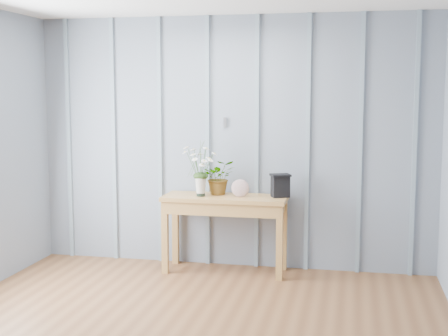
% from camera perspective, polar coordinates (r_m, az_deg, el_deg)
% --- Properties ---
extents(room_shell, '(4.00, 4.50, 2.50)m').
position_cam_1_polar(room_shell, '(4.90, -2.26, 9.69)').
color(room_shell, gray).
rests_on(room_shell, ground).
extents(sideboard, '(1.20, 0.45, 0.75)m').
position_cam_1_polar(sideboard, '(6.06, 0.10, -3.65)').
color(sideboard, '#AB7B3D').
rests_on(sideboard, ground).
extents(daisy_vase, '(0.36, 0.27, 0.51)m').
position_cam_1_polar(daisy_vase, '(5.99, -2.15, 0.43)').
color(daisy_vase, black).
rests_on(daisy_vase, sideboard).
extents(spider_plant, '(0.38, 0.35, 0.34)m').
position_cam_1_polar(spider_plant, '(6.12, -0.44, -0.84)').
color(spider_plant, '#1C3613').
rests_on(spider_plant, sideboard).
extents(felt_disc_vessel, '(0.17, 0.05, 0.17)m').
position_cam_1_polar(felt_disc_vessel, '(5.96, 1.50, -1.86)').
color(felt_disc_vessel, '#814954').
rests_on(felt_disc_vessel, sideboard).
extents(carved_box, '(0.22, 0.20, 0.22)m').
position_cam_1_polar(carved_box, '(5.99, 5.17, -1.59)').
color(carved_box, black).
rests_on(carved_box, sideboard).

